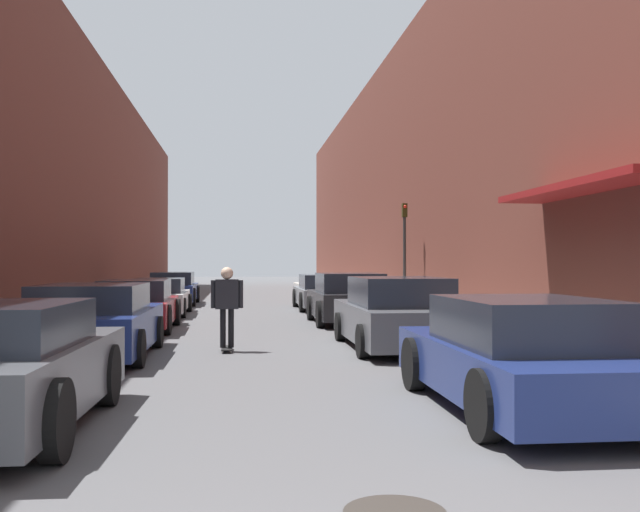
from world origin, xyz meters
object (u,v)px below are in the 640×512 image
parked_car_left_1 (94,322)px  parked_car_right_0 (521,356)px  parked_car_left_4 (173,289)px  traffic_light (405,244)px  parked_car_left_3 (159,297)px  skateboarder (227,300)px  parked_car_left_2 (136,306)px  parked_car_right_1 (397,315)px  parked_car_right_3 (324,292)px  parked_car_right_2 (349,299)px

parked_car_left_1 → parked_car_right_0: 7.71m
parked_car_right_0 → parked_car_left_4: bearing=105.5°
traffic_light → parked_car_left_1: bearing=-129.0°
parked_car_left_3 → skateboarder: bearing=-76.3°
parked_car_left_2 → parked_car_left_1: bearing=-90.2°
parked_car_left_1 → parked_car_right_1: 5.67m
parked_car_right_3 → traffic_light: traffic_light is taller
parked_car_left_2 → parked_car_right_2: bearing=13.6°
parked_car_left_3 → parked_car_right_3: 5.94m
parked_car_right_1 → traffic_light: (2.27, 8.98, 1.61)m
parked_car_left_4 → parked_car_right_0: (5.78, -20.80, -0.01)m
parked_car_right_0 → parked_car_right_1: (-0.12, 5.89, 0.04)m
parked_car_left_3 → parked_car_left_4: size_ratio=1.00×
parked_car_left_2 → parked_car_left_4: (-0.06, 10.60, 0.02)m
parked_car_right_2 → skateboarder: bearing=-119.3°
parked_car_left_4 → parked_car_right_1: bearing=-69.2°
skateboarder → parked_car_right_3: bearing=74.4°
parked_car_left_3 → parked_car_right_3: size_ratio=0.92×
parked_car_left_4 → skateboarder: (2.36, -15.00, 0.35)m
parked_car_left_4 → parked_car_right_3: bearing=-31.3°
parked_car_left_3 → skateboarder: (2.32, -9.49, 0.41)m
parked_car_left_3 → parked_car_right_3: (5.55, 2.11, 0.04)m
parked_car_left_3 → parked_car_right_0: size_ratio=0.99×
parked_car_left_1 → parked_car_right_2: size_ratio=1.09×
parked_car_right_3 → traffic_light: bearing=-47.2°
parked_car_right_3 → parked_car_right_2: bearing=-90.1°
parked_car_left_1 → parked_car_right_3: parked_car_left_1 is taller
parked_car_left_3 → traffic_light: bearing=-3.0°
parked_car_left_2 → traffic_light: size_ratio=1.20×
parked_car_left_1 → parked_car_right_0: bearing=-41.9°
parked_car_right_0 → traffic_light: traffic_light is taller
parked_car_right_1 → parked_car_right_2: 5.65m
parked_car_left_1 → parked_car_left_2: bearing=89.8°
parked_car_left_3 → parked_car_right_3: parked_car_right_3 is taller
skateboarder → traffic_light: traffic_light is taller
parked_car_left_1 → skateboarder: (2.32, 0.65, 0.35)m
parked_car_right_3 → parked_car_right_1: bearing=-89.7°
parked_car_right_0 → parked_car_right_1: parked_car_right_1 is taller
parked_car_left_2 → skateboarder: 4.98m
parked_car_left_4 → parked_car_right_0: bearing=-74.5°
traffic_light → parked_car_left_2: bearing=-149.3°
parked_car_left_3 → parked_car_left_1: bearing=-90.0°
parked_car_right_2 → parked_car_right_3: parked_car_right_2 is taller
parked_car_right_1 → skateboarder: bearing=-178.4°
parked_car_left_1 → parked_car_left_2: 5.05m
parked_car_right_3 → parked_car_left_1: bearing=-114.4°
parked_car_left_2 → parked_car_right_0: size_ratio=0.94×
parked_car_left_1 → parked_car_right_2: (5.54, 6.39, 0.04)m
parked_car_right_0 → parked_car_right_1: 5.89m
parked_car_left_1 → parked_car_right_0: parked_car_left_1 is taller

